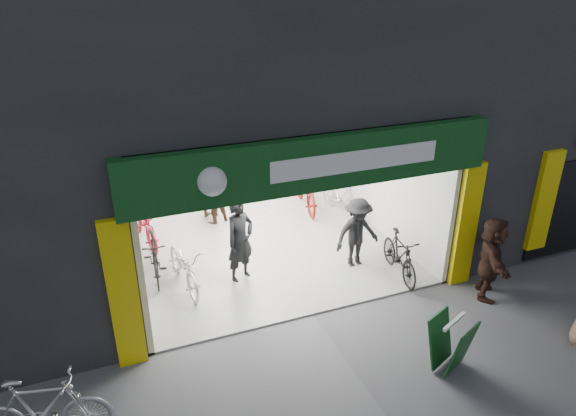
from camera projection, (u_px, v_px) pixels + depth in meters
ground at (313, 315)px, 9.56m from camera, size 60.00×60.00×0.00m
building at (266, 42)px, 12.28m from camera, size 17.00×10.27×8.00m
bike_left_front at (184, 266)px, 10.27m from camera, size 0.81×1.88×0.96m
bike_left_midfront at (155, 257)px, 10.56m from camera, size 0.58×1.62×0.96m
bike_left_midback at (144, 223)px, 11.94m from camera, size 0.97×2.04×1.03m
bike_left_back at (137, 194)px, 13.46m from camera, size 0.80×1.85×1.07m
bike_right_front at (400, 256)px, 10.62m from camera, size 0.71×1.68×0.98m
bike_right_mid at (306, 190)px, 13.73m from camera, size 1.04×2.12×1.07m
bike_right_back at (341, 195)px, 13.40m from camera, size 0.70×1.79×1.05m
parked_bike at (42, 410)px, 6.78m from camera, size 1.88×0.89×1.09m
customer_a at (240, 240)px, 10.33m from camera, size 0.79×0.69×1.83m
customer_b at (213, 196)px, 12.81m from camera, size 0.82×0.70×1.48m
customer_c at (357, 234)px, 10.85m from camera, size 1.07×0.67×1.59m
customer_d at (209, 190)px, 13.04m from camera, size 0.99×0.85×1.60m
pedestrian_far at (491, 258)px, 9.82m from camera, size 1.30×1.57×1.69m
sandwich_board at (451, 343)px, 8.09m from camera, size 0.77×0.78×0.91m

